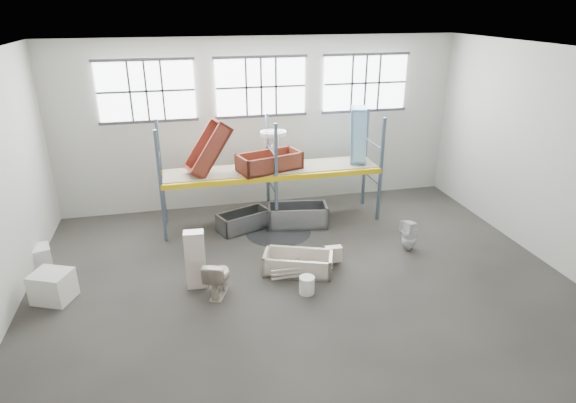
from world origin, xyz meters
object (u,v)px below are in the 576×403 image
object	(u,v)px
steel_tub_left	(244,221)
steel_tub_right	(297,215)
cistern_tall	(195,259)
carton_near	(53,286)
toilet_beige	(218,277)
rust_tub_flat	(270,162)
blue_tub_upright	(358,135)
toilet_white	(409,235)
bathtub_beige	(298,263)
bucket	(307,285)

from	to	relation	value
steel_tub_left	steel_tub_right	xyz separation A→B (m)	(1.51, -0.09, 0.05)
cistern_tall	carton_near	xyz separation A→B (m)	(-2.99, 0.15, -0.34)
toilet_beige	steel_tub_right	xyz separation A→B (m)	(2.51, 2.99, -0.12)
rust_tub_flat	blue_tub_upright	distance (m)	2.66
blue_tub_upright	toilet_white	bearing A→B (deg)	-78.63
cistern_tall	steel_tub_right	bearing A→B (deg)	45.32
rust_tub_flat	toilet_white	bearing A→B (deg)	-38.09
bathtub_beige	rust_tub_flat	distance (m)	3.27
toilet_white	rust_tub_flat	world-z (taller)	rust_tub_flat
toilet_beige	carton_near	distance (m)	3.47
steel_tub_left	toilet_white	bearing A→B (deg)	-28.73
rust_tub_flat	carton_near	distance (m)	6.12
steel_tub_right	bathtub_beige	bearing A→B (deg)	-103.78
rust_tub_flat	bucket	size ratio (longest dim) A/B	4.41
rust_tub_flat	blue_tub_upright	world-z (taller)	blue_tub_upright
toilet_white	steel_tub_right	world-z (taller)	toilet_white
rust_tub_flat	cistern_tall	bearing A→B (deg)	-127.28
toilet_beige	rust_tub_flat	bearing A→B (deg)	-95.84
steel_tub_left	blue_tub_upright	bearing A→B (deg)	6.88
cistern_tall	steel_tub_left	xyz separation A→B (m)	(1.43, 2.66, -0.41)
toilet_beige	bucket	world-z (taller)	toilet_beige
toilet_beige	rust_tub_flat	world-z (taller)	rust_tub_flat
cistern_tall	toilet_white	xyz separation A→B (m)	(5.35, 0.51, -0.26)
carton_near	bathtub_beige	bearing A→B (deg)	-0.67
toilet_beige	bathtub_beige	bearing A→B (deg)	-142.58
bucket	carton_near	xyz separation A→B (m)	(-5.29, 0.98, 0.13)
bathtub_beige	rust_tub_flat	xyz separation A→B (m)	(-0.10, 2.86, 1.59)
toilet_white	bucket	distance (m)	3.33
toilet_beige	steel_tub_left	bearing A→B (deg)	-85.56
blue_tub_upright	cistern_tall	bearing A→B (deg)	-147.60
toilet_beige	toilet_white	bearing A→B (deg)	-146.88
bathtub_beige	bucket	distance (m)	0.92
toilet_beige	toilet_white	distance (m)	5.00
cistern_tall	steel_tub_left	distance (m)	3.05
bathtub_beige	steel_tub_left	distance (m)	2.73
rust_tub_flat	bathtub_beige	bearing A→B (deg)	-88.09
cistern_tall	blue_tub_upright	bearing A→B (deg)	36.67
cistern_tall	rust_tub_flat	world-z (taller)	rust_tub_flat
bucket	carton_near	world-z (taller)	carton_near
steel_tub_right	rust_tub_flat	distance (m)	1.72
bathtub_beige	carton_near	distance (m)	5.33
blue_tub_upright	carton_near	distance (m)	8.60
rust_tub_flat	bucket	xyz separation A→B (m)	(0.06, -3.77, -1.62)
steel_tub_left	bucket	world-z (taller)	steel_tub_left
toilet_white	steel_tub_right	distance (m)	3.17
bathtub_beige	bucket	size ratio (longest dim) A/B	4.07
cistern_tall	toilet_white	distance (m)	5.38
bucket	carton_near	bearing A→B (deg)	169.54
steel_tub_right	blue_tub_upright	size ratio (longest dim) A/B	1.07
carton_near	bucket	bearing A→B (deg)	-10.46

